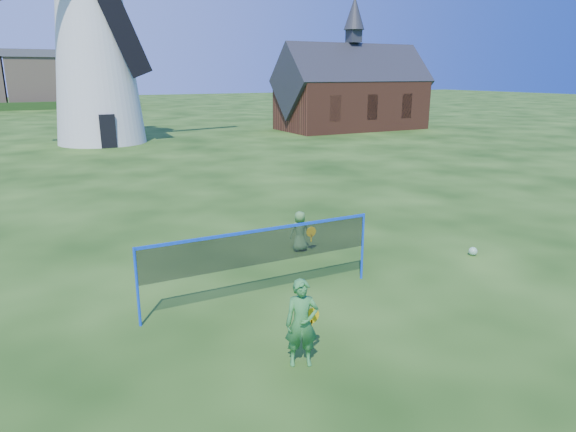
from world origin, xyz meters
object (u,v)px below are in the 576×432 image
at_px(windmill, 94,50).
at_px(play_ball, 473,251).
at_px(chapel, 352,93).
at_px(badminton_net, 262,248).
at_px(player_girl, 302,323).
at_px(player_boy, 300,231).

bearing_deg(windmill, play_ball, -79.01).
height_order(chapel, play_ball, chapel).
height_order(badminton_net, player_girl, badminton_net).
bearing_deg(player_boy, windmill, -80.52).
bearing_deg(chapel, windmill, 179.62).
bearing_deg(chapel, badminton_net, -126.95).
bearing_deg(player_boy, badminton_net, 53.26).
distance_m(chapel, player_girl, 36.84).
height_order(windmill, play_ball, windmill).
distance_m(player_girl, player_boy, 5.49).
bearing_deg(player_girl, player_boy, 84.35).
bearing_deg(play_ball, chapel, 61.87).
height_order(windmill, player_girl, windmill).
distance_m(player_girl, play_ball, 6.89).
bearing_deg(play_ball, player_girl, -158.99).
height_order(chapel, player_girl, chapel).
xyz_separation_m(windmill, player_boy, (1.57, -25.37, -5.52)).
distance_m(badminton_net, play_ball, 6.06).
distance_m(windmill, player_girl, 30.69).
distance_m(windmill, chapel, 20.38).
xyz_separation_m(chapel, play_ball, (-14.76, -27.61, -2.87)).
relative_size(chapel, play_ball, 56.85).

